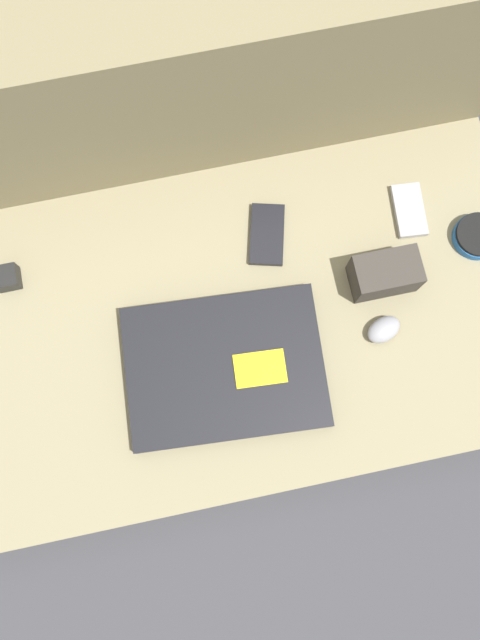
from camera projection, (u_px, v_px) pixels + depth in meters
name	position (u px, v px, depth m)	size (l,w,h in m)	color
ground_plane	(240.00, 333.00, 1.24)	(8.00, 8.00, 0.00)	#38383D
couch_seat	(240.00, 328.00, 1.19)	(1.09, 0.62, 0.11)	#847A5B
couch_backrest	(193.00, 86.00, 1.10)	(1.09, 0.20, 0.46)	#756B4C
laptop	(225.00, 367.00, 1.11)	(0.37, 0.28, 0.03)	black
computer_mouse	(384.00, 329.00, 1.12)	(0.08, 0.06, 0.03)	gray
speaker_puck	(477.00, 236.00, 1.16)	(0.09, 0.09, 0.03)	#1E569E
phone_silver	(409.00, 210.00, 1.18)	(0.06, 0.11, 0.01)	#99999E
phone_black	(267.00, 235.00, 1.17)	(0.09, 0.13, 0.01)	black
camera_pouch	(385.00, 274.00, 1.12)	(0.12, 0.07, 0.07)	#38332D
charger_brick	(7.00, 278.00, 1.14)	(0.04, 0.04, 0.03)	black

